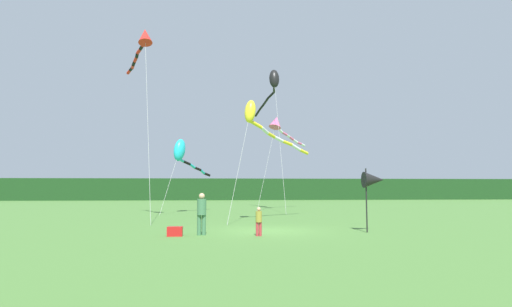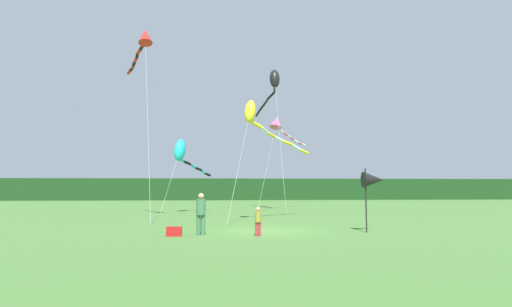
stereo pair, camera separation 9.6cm
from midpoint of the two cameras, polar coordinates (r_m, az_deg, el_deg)
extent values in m
plane|color=#477533|center=(18.23, 1.73, -10.84)|extent=(120.00, 120.00, 0.00)
cube|color=#193D19|center=(63.04, -2.88, -5.06)|extent=(108.00, 2.25, 3.30)
cylinder|color=#3F724C|center=(16.70, -7.95, -9.96)|extent=(0.17, 0.17, 0.81)
cylinder|color=#3F724C|center=(16.69, -7.30, -9.97)|extent=(0.17, 0.17, 0.81)
cylinder|color=#3F724C|center=(16.64, -7.60, -7.47)|extent=(0.37, 0.37, 0.64)
sphere|color=tan|center=(16.63, -7.58, -5.96)|extent=(0.24, 0.24, 0.24)
cylinder|color=#B23338|center=(16.26, 0.23, -10.61)|extent=(0.11, 0.11, 0.55)
cylinder|color=#B23338|center=(16.27, 0.68, -10.60)|extent=(0.11, 0.11, 0.55)
cylinder|color=olive|center=(16.22, 0.45, -8.89)|extent=(0.25, 0.25, 0.43)
sphere|color=tan|center=(16.21, 0.45, -7.85)|extent=(0.16, 0.16, 0.16)
cube|color=red|center=(16.55, -11.29, -10.71)|extent=(0.60, 0.33, 0.37)
cylinder|color=black|center=(18.14, 15.38, -6.36)|extent=(0.06, 0.06, 2.74)
cone|color=black|center=(18.26, 16.35, -3.57)|extent=(0.90, 0.70, 0.70)
cylinder|color=#B2B2B2|center=(31.52, 3.51, 1.71)|extent=(0.35, 3.81, 11.00)
ellipsoid|color=black|center=(34.39, 2.73, 10.49)|extent=(0.93, 1.14, 1.74)
cylinder|color=black|center=(34.78, 2.72, 9.03)|extent=(0.34, 1.25, 0.41)
cylinder|color=black|center=(35.83, 2.27, 8.21)|extent=(0.60, 1.24, 0.48)
cylinder|color=black|center=(36.84, 1.54, 7.35)|extent=(0.47, 1.27, 0.53)
cylinder|color=black|center=(37.90, 0.96, 6.57)|extent=(0.45, 1.25, 0.44)
cylinder|color=black|center=(38.95, 0.39, 5.77)|extent=(0.51, 1.27, 0.60)
cylinder|color=#B2B2B2|center=(21.64, -2.28, -1.71)|extent=(1.31, 1.58, 6.18)
ellipsoid|color=yellow|center=(22.82, -0.72, 5.94)|extent=(1.02, 1.05, 1.43)
cylinder|color=yellow|center=(22.99, 0.08, 4.15)|extent=(0.85, 0.71, 0.47)
cylinder|color=white|center=(23.62, 1.31, 3.30)|extent=(0.64, 0.88, 0.41)
cylinder|color=yellow|center=(24.35, 2.23, 2.63)|extent=(0.68, 0.84, 0.34)
cylinder|color=white|center=(25.04, 3.29, 2.05)|extent=(0.77, 0.78, 0.38)
cylinder|color=yellow|center=(25.68, 4.51, 1.51)|extent=(0.82, 0.72, 0.36)
cylinder|color=white|center=(26.31, 5.72, 0.89)|extent=(0.82, 0.76, 0.46)
cylinder|color=yellow|center=(26.96, 6.84, 0.27)|extent=(0.80, 0.75, 0.38)
cylinder|color=#B2B2B2|center=(23.48, -14.90, 4.27)|extent=(1.13, 3.15, 11.12)
cone|color=red|center=(26.49, -15.23, 15.67)|extent=(1.15, 1.30, 1.18)
cylinder|color=red|center=(26.55, -15.42, 14.64)|extent=(0.42, 0.53, 0.27)
cylinder|color=black|center=(26.95, -15.72, 14.18)|extent=(0.40, 0.54, 0.28)
cylinder|color=red|center=(27.34, -16.04, 13.67)|extent=(0.45, 0.55, 0.33)
cylinder|color=black|center=(27.73, -16.29, 13.14)|extent=(0.35, 0.55, 0.31)
cylinder|color=red|center=(28.14, -16.47, 12.60)|extent=(0.41, 0.56, 0.34)
cylinder|color=black|center=(28.54, -16.69, 12.08)|extent=(0.39, 0.56, 0.31)
cylinder|color=red|center=(28.96, -16.84, 11.66)|extent=(0.34, 0.53, 0.25)
cylinder|color=black|center=(29.38, -17.02, 11.32)|extent=(0.42, 0.53, 0.25)
cylinder|color=red|center=(29.79, -17.32, 10.94)|extent=(0.45, 0.54, 0.31)
cylinder|color=#B2B2B2|center=(32.62, 1.68, -1.68)|extent=(1.80, 1.97, 7.40)
cone|color=#E5598C|center=(34.08, 2.97, 4.44)|extent=(1.66, 1.67, 1.27)
cylinder|color=#E5598C|center=(34.31, 3.16, 3.63)|extent=(0.50, 0.69, 0.31)
cylinder|color=white|center=(34.86, 3.60, 3.23)|extent=(0.58, 0.68, 0.39)
cylinder|color=#E5598C|center=(35.36, 4.18, 2.82)|extent=(0.64, 0.62, 0.36)
cylinder|color=white|center=(35.89, 4.68, 2.50)|extent=(0.50, 0.68, 0.29)
cylinder|color=#E5598C|center=(36.44, 5.14, 2.17)|extent=(0.63, 0.64, 0.39)
cylinder|color=white|center=(36.93, 5.71, 1.76)|extent=(0.64, 0.63, 0.39)
cylinder|color=#E5598C|center=(37.45, 6.26, 1.46)|extent=(0.60, 0.62, 0.28)
cylinder|color=white|center=(37.98, 6.76, 1.23)|extent=(0.58, 0.64, 0.30)
cylinder|color=#B2B2B2|center=(29.92, -11.90, -3.86)|extent=(1.14, 1.87, 4.74)
ellipsoid|color=#1EB7CC|center=(30.90, -10.58, 0.49)|extent=(1.36, 1.56, 1.90)
cylinder|color=#1EB7CC|center=(31.16, -10.34, -0.94)|extent=(0.42, 0.75, 0.32)
cylinder|color=black|center=(31.69, -9.62, -1.30)|extent=(0.66, 0.67, 0.39)
cylinder|color=#1EB7CC|center=(32.20, -8.84, -1.74)|extent=(0.52, 0.76, 0.42)
cylinder|color=black|center=(32.72, -8.09, -2.15)|extent=(0.65, 0.68, 0.37)
cylinder|color=#1EB7CC|center=(33.27, -7.43, -2.55)|extent=(0.45, 0.78, 0.42)
cylinder|color=black|center=(33.84, -6.80, -2.93)|extent=(0.63, 0.69, 0.36)
camera|label=1|loc=(0.05, -89.89, -0.01)|focal=28.39mm
camera|label=2|loc=(0.05, 90.11, 0.01)|focal=28.39mm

